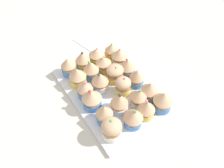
{
  "coord_description": "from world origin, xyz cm",
  "views": [
    {
      "loc": [
        43.75,
        -28.74,
        63.74
      ],
      "look_at": [
        0.0,
        0.0,
        4.2
      ],
      "focal_mm": 36.16,
      "sensor_mm": 36.0,
      "label": 1
    }
  ],
  "objects": [
    {
      "name": "napkin",
      "position": [
        -30.6,
        8.13,
        0.3
      ],
      "size": [
        15.06,
        13.08,
        0.6
      ],
      "primitive_type": "cube",
      "rotation": [
        0.0,
        0.0,
        0.24
      ],
      "color": "white",
      "rests_on": "ground_plane"
    },
    {
      "name": "cupcake_0",
      "position": [
        -15.69,
        -9.13,
        5.03
      ],
      "size": [
        5.54,
        5.54,
        7.61
      ],
      "color": "#477AC6",
      "rests_on": "baking_tray"
    },
    {
      "name": "cupcake_20",
      "position": [
        2.81,
        8.72,
        4.94
      ],
      "size": [
        5.47,
        5.47,
        7.52
      ],
      "color": "#477AC6",
      "rests_on": "baking_tray"
    },
    {
      "name": "cupcake_10",
      "position": [
        15.62,
        -2.46,
        5.13
      ],
      "size": [
        6.22,
        6.22,
        7.71
      ],
      "color": "#477AC6",
      "rests_on": "baking_tray"
    },
    {
      "name": "cupcake_22",
      "position": [
        15.91,
        9.32,
        5.16
      ],
      "size": [
        6.53,
        6.53,
        7.6
      ],
      "color": "#477AC6",
      "rests_on": "baking_tray"
    },
    {
      "name": "ground_plane",
      "position": [
        0.0,
        0.0,
        -1.5
      ],
      "size": [
        180.0,
        180.0,
        3.0
      ],
      "primitive_type": "cube",
      "color": "beige"
    },
    {
      "name": "cupcake_8",
      "position": [
        -2.4,
        -3.39,
        5.46
      ],
      "size": [
        5.97,
        5.97,
        8.4
      ],
      "color": "white",
      "rests_on": "baking_tray"
    },
    {
      "name": "cupcake_1",
      "position": [
        -9.19,
        -8.69,
        5.07
      ],
      "size": [
        6.3,
        6.3,
        7.52
      ],
      "color": "#EFC651",
      "rests_on": "baking_tray"
    },
    {
      "name": "cupcake_18",
      "position": [
        -9.86,
        9.98,
        4.89
      ],
      "size": [
        6.47,
        6.47,
        7.3
      ],
      "color": "white",
      "rests_on": "baking_tray"
    },
    {
      "name": "cupcake_5",
      "position": [
        15.19,
        -10.09,
        4.84
      ],
      "size": [
        6.25,
        6.25,
        7.56
      ],
      "color": "white",
      "rests_on": "baking_tray"
    },
    {
      "name": "cupcake_17",
      "position": [
        -15.07,
        9.75,
        4.41
      ],
      "size": [
        5.65,
        5.65,
        6.65
      ],
      "color": "#EFC651",
      "rests_on": "baking_tray"
    },
    {
      "name": "cupcake_4",
      "position": [
        9.63,
        -9.13,
        4.95
      ],
      "size": [
        5.48,
        5.48,
        7.32
      ],
      "color": "#477AC6",
      "rests_on": "baking_tray"
    },
    {
      "name": "cupcake_11",
      "position": [
        -15.44,
        2.98,
        4.65
      ],
      "size": [
        6.24,
        6.24,
        7.17
      ],
      "color": "#EFC651",
      "rests_on": "baking_tray"
    },
    {
      "name": "baking_tray",
      "position": [
        0.0,
        0.0,
        0.6
      ],
      "size": [
        41.56,
        28.98,
        1.2
      ],
      "color": "silver",
      "rests_on": "ground_plane"
    },
    {
      "name": "cupcake_9",
      "position": [
        8.77,
        -2.92,
        5.17
      ],
      "size": [
        5.79,
        5.79,
        8.2
      ],
      "color": "white",
      "rests_on": "baking_tray"
    },
    {
      "name": "cupcake_12",
      "position": [
        -10.07,
        2.78,
        4.65
      ],
      "size": [
        5.98,
        5.98,
        7.0
      ],
      "color": "#EFC651",
      "rests_on": "baking_tray"
    },
    {
      "name": "cupcake_2",
      "position": [
        -2.83,
        -9.14,
        4.65
      ],
      "size": [
        5.67,
        5.67,
        7.12
      ],
      "color": "#477AC6",
      "rests_on": "baking_tray"
    },
    {
      "name": "cupcake_3",
      "position": [
        2.47,
        -9.53,
        5.17
      ],
      "size": [
        6.64,
        6.64,
        7.96
      ],
      "color": "#477AC6",
      "rests_on": "baking_tray"
    },
    {
      "name": "cupcake_15",
      "position": [
        10.17,
        3.73,
        4.81
      ],
      "size": [
        5.52,
        5.52,
        7.47
      ],
      "color": "white",
      "rests_on": "baking_tray"
    },
    {
      "name": "cupcake_16",
      "position": [
        15.31,
        2.96,
        5.09
      ],
      "size": [
        5.76,
        5.76,
        7.73
      ],
      "color": "#EFC651",
      "rests_on": "baking_tray"
    },
    {
      "name": "cupcake_13",
      "position": [
        -3.28,
        3.49,
        4.76
      ],
      "size": [
        6.32,
        6.32,
        7.15
      ],
      "color": "#EFC651",
      "rests_on": "baking_tray"
    },
    {
      "name": "cupcake_19",
      "position": [
        -3.44,
        9.14,
        4.9
      ],
      "size": [
        6.23,
        6.23,
        7.6
      ],
      "color": "#477AC6",
      "rests_on": "baking_tray"
    },
    {
      "name": "cupcake_7",
      "position": [
        -9.32,
        -3.03,
        5.14
      ],
      "size": [
        5.86,
        5.86,
        8.09
      ],
      "color": "#477AC6",
      "rests_on": "baking_tray"
    },
    {
      "name": "cupcake_6",
      "position": [
        -15.63,
        -3.15,
        5.28
      ],
      "size": [
        5.73,
        5.73,
        8.11
      ],
      "color": "#EFC651",
      "rests_on": "baking_tray"
    },
    {
      "name": "cupcake_21",
      "position": [
        9.93,
        8.73,
        5.09
      ],
      "size": [
        6.18,
        6.18,
        7.35
      ],
      "color": "white",
      "rests_on": "baking_tray"
    },
    {
      "name": "cupcake_14",
      "position": [
        3.17,
        2.45,
        4.79
      ],
      "size": [
        5.63,
        5.63,
        7.26
      ],
      "color": "#EFC651",
      "rests_on": "baking_tray"
    }
  ]
}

